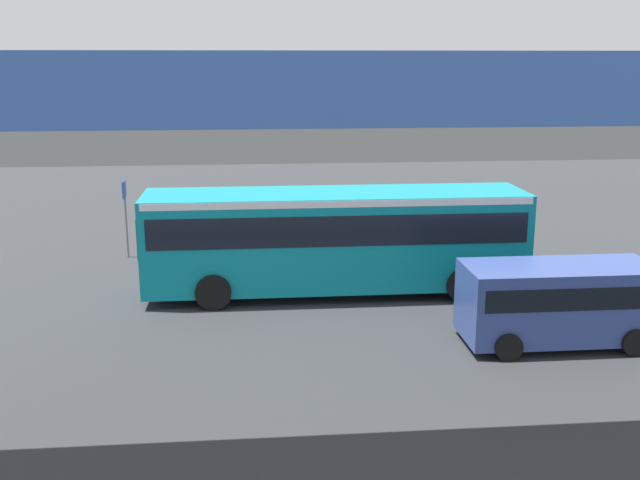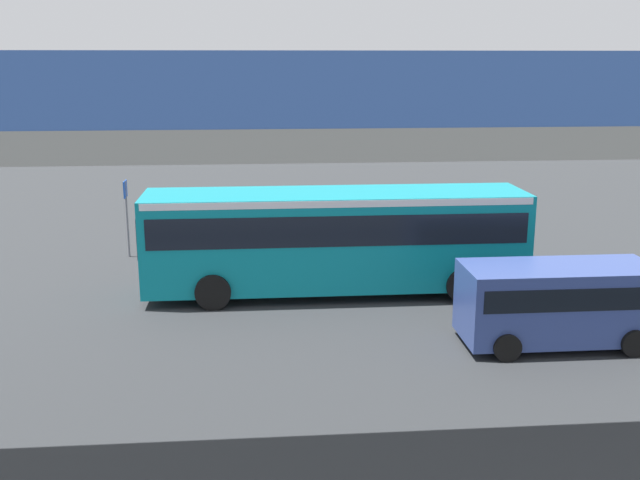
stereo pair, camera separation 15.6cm
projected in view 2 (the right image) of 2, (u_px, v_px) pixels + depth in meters
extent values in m
plane|color=#2D3033|center=(301.00, 288.00, 23.32)|extent=(80.00, 80.00, 0.00)
cube|color=#0C8493|center=(335.00, 238.00, 22.53)|extent=(11.50, 2.55, 2.86)
cube|color=black|center=(336.00, 222.00, 22.41)|extent=(11.04, 2.59, 0.90)
cube|color=white|center=(336.00, 196.00, 22.22)|extent=(11.27, 2.58, 0.20)
cube|color=black|center=(143.00, 231.00, 21.97)|extent=(0.04, 2.24, 1.20)
cylinder|color=black|center=(213.00, 292.00, 21.28)|extent=(1.04, 0.30, 1.04)
cylinder|color=black|center=(217.00, 268.00, 23.74)|extent=(1.04, 0.30, 1.04)
cylinder|color=black|center=(463.00, 285.00, 21.90)|extent=(1.04, 0.30, 1.04)
cylinder|color=black|center=(442.00, 262.00, 24.36)|extent=(1.04, 0.30, 1.04)
cube|color=#33478C|center=(557.00, 302.00, 18.56)|extent=(4.80, 1.95, 1.86)
cube|color=black|center=(559.00, 288.00, 18.47)|extent=(4.42, 1.98, 0.56)
cylinder|color=black|center=(507.00, 347.00, 17.67)|extent=(0.68, 0.22, 0.68)
cylinder|color=black|center=(483.00, 320.00, 19.55)|extent=(0.68, 0.22, 0.68)
cylinder|color=black|center=(634.00, 343.00, 17.93)|extent=(0.68, 0.22, 0.68)
cylinder|color=black|center=(598.00, 316.00, 19.82)|extent=(0.68, 0.22, 0.68)
cylinder|color=slate|center=(127.00, 219.00, 26.74)|extent=(0.08, 0.08, 2.80)
cube|color=blue|center=(125.00, 189.00, 26.47)|extent=(0.04, 0.60, 0.60)
cube|color=silver|center=(412.00, 267.00, 25.69)|extent=(2.00, 0.20, 0.01)
cube|color=silver|center=(297.00, 270.00, 25.36)|extent=(2.00, 0.20, 0.01)
cube|color=silver|center=(179.00, 273.00, 25.02)|extent=(2.00, 0.20, 0.01)
cube|color=gray|center=(337.00, 137.00, 12.04)|extent=(30.30, 2.60, 0.50)
cube|color=#3359A5|center=(330.00, 84.00, 13.06)|extent=(30.30, 0.08, 1.10)
cube|color=#3359A5|center=(347.00, 90.00, 10.64)|extent=(30.30, 0.08, 1.10)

